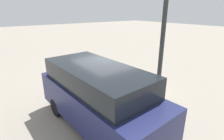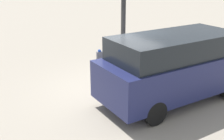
% 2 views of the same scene
% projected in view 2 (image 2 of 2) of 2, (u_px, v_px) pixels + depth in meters
% --- Properties ---
extents(ground_plane, '(80.00, 80.00, 0.00)m').
position_uv_depth(ground_plane, '(111.00, 91.00, 9.32)').
color(ground_plane, gray).
extents(parking_meter_near, '(0.21, 0.14, 1.34)m').
position_uv_depth(parking_meter_near, '(100.00, 60.00, 9.27)').
color(parking_meter_near, '#4C4C4C').
rests_on(parking_meter_near, ground).
extents(lamp_post, '(0.44, 0.44, 5.48)m').
position_uv_depth(lamp_post, '(123.00, 23.00, 10.56)').
color(lamp_post, beige).
rests_on(lamp_post, ground).
extents(parked_van, '(4.91, 2.16, 2.06)m').
position_uv_depth(parked_van, '(176.00, 65.00, 8.35)').
color(parked_van, navy).
rests_on(parked_van, ground).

